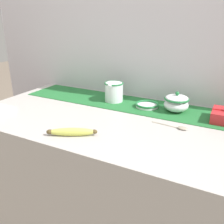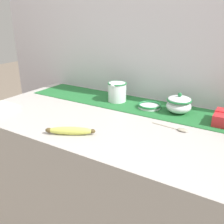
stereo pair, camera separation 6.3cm
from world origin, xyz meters
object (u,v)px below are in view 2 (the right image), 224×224
Objects in this scene: sugar_bowl at (179,104)px; spoon at (181,130)px; cream_pitcher at (117,91)px; small_dish at (150,106)px; banana at (70,131)px.

spoon is (0.07, -0.19, -0.04)m from sugar_bowl.
spoon is at bearing -24.75° from cream_pitcher.
small_dish is 0.47m from banana.
banana is 0.45m from spoon.
sugar_bowl is at bearing 116.14° from spoon.
small_dish is at bearing -2.23° from cream_pitcher.
cream_pitcher is at bearing 177.77° from small_dish.
cream_pitcher is 0.46m from banana.
sugar_bowl is 1.00× the size of small_dish.
sugar_bowl is at bearing -0.22° from cream_pitcher.
small_dish is (0.20, -0.01, -0.05)m from cream_pitcher.
small_dish is at bearing 71.70° from banana.
cream_pitcher reaches higher than sugar_bowl.
sugar_bowl reaches higher than small_dish.
spoon is at bearing -69.73° from sugar_bowl.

